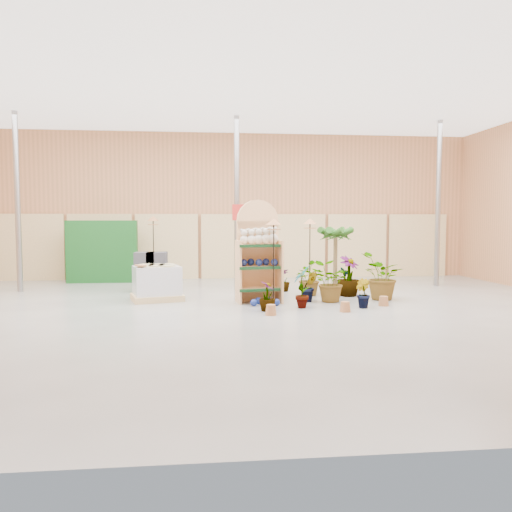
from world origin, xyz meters
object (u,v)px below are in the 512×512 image
(bird_table_front, at_px, (274,225))
(potted_plant_2, at_px, (329,282))
(pallet_stack, at_px, (157,283))
(display_shelf, at_px, (258,255))

(bird_table_front, bearing_deg, potted_plant_2, 9.54)
(pallet_stack, bearing_deg, bird_table_front, -33.00)
(pallet_stack, xyz_separation_m, potted_plant_2, (3.79, -0.62, 0.06))
(bird_table_front, bearing_deg, pallet_stack, 161.78)
(bird_table_front, relative_size, potted_plant_2, 2.06)
(display_shelf, xyz_separation_m, pallet_stack, (-2.25, 0.41, -0.64))
(display_shelf, distance_m, potted_plant_2, 1.66)
(pallet_stack, relative_size, potted_plant_2, 1.43)
(display_shelf, relative_size, pallet_stack, 1.76)
(pallet_stack, xyz_separation_m, bird_table_front, (2.53, -0.83, 1.32))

